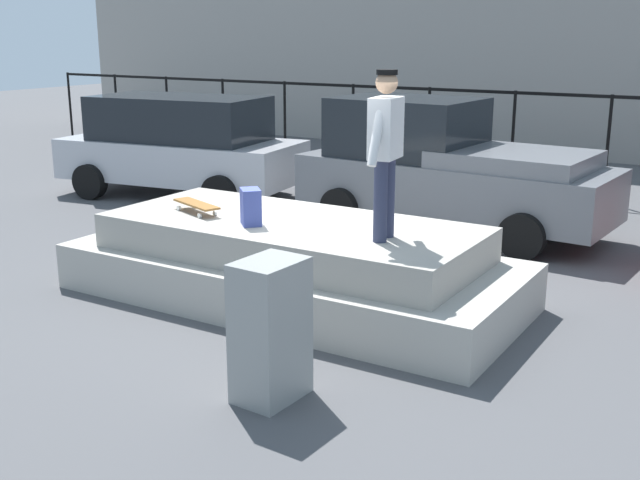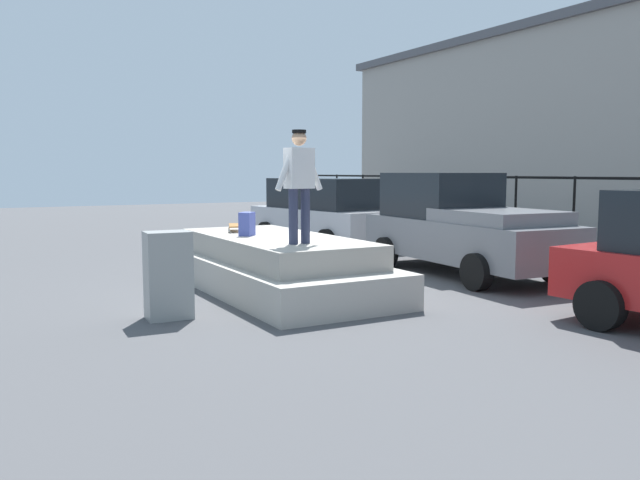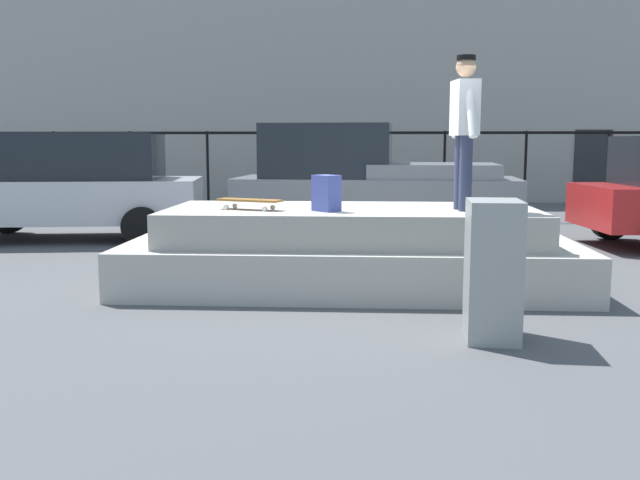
{
  "view_description": "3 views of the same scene",
  "coord_description": "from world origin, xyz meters",
  "views": [
    {
      "loc": [
        4.59,
        -7.46,
        2.99
      ],
      "look_at": [
        -0.45,
        0.73,
        0.4
      ],
      "focal_mm": 43.97,
      "sensor_mm": 36.0,
      "label": 1
    },
    {
      "loc": [
        9.58,
        -4.93,
        2.0
      ],
      "look_at": [
        -0.3,
        0.61,
        0.79
      ],
      "focal_mm": 35.83,
      "sensor_mm": 36.0,
      "label": 2
    },
    {
      "loc": [
        -0.03,
        -8.58,
        1.69
      ],
      "look_at": [
        -0.6,
        0.92,
        0.36
      ],
      "focal_mm": 39.97,
      "sensor_mm": 36.0,
      "label": 3
    }
  ],
  "objects": [
    {
      "name": "utility_box",
      "position": [
        1.09,
        -2.54,
        0.6
      ],
      "size": [
        0.47,
        0.62,
        1.2
      ],
      "primitive_type": "cube",
      "rotation": [
        0.0,
        0.0,
        -0.06
      ],
      "color": "gray",
      "rests_on": "ground_plane"
    },
    {
      "name": "ground_plane",
      "position": [
        0.0,
        0.0,
        0.0
      ],
      "size": [
        60.0,
        60.0,
        0.0
      ],
      "primitive_type": "plane",
      "color": "#4C4C4F"
    },
    {
      "name": "skateboard",
      "position": [
        -1.31,
        -0.62,
        1.02
      ],
      "size": [
        0.78,
        0.45,
        0.12
      ],
      "color": "brown",
      "rests_on": "concrete_ledge"
    },
    {
      "name": "car_grey_pickup_mid",
      "position": [
        0.03,
        3.56,
        0.97
      ],
      "size": [
        4.84,
        2.23,
        1.98
      ],
      "color": "slate",
      "rests_on": "ground_plane"
    },
    {
      "name": "concrete_ledge",
      "position": [
        -0.16,
        -0.36,
        0.42
      ],
      "size": [
        5.19,
        2.28,
        0.92
      ],
      "color": "#ADA89E",
      "rests_on": "ground_plane"
    },
    {
      "name": "skateboarder",
      "position": [
        1.09,
        -0.53,
        1.9
      ],
      "size": [
        0.29,
        0.84,
        1.7
      ],
      "color": "#2D334C",
      "rests_on": "concrete_ledge"
    },
    {
      "name": "car_silver_hatchback_near",
      "position": [
        -5.08,
        3.39,
        0.96
      ],
      "size": [
        4.62,
        2.52,
        1.83
      ],
      "color": "#B7B7BC",
      "rests_on": "ground_plane"
    },
    {
      "name": "fence_row",
      "position": [
        -0.0,
        6.89,
        1.28
      ],
      "size": [
        24.06,
        0.06,
        1.91
      ],
      "color": "black",
      "rests_on": "ground_plane"
    },
    {
      "name": "backpack",
      "position": [
        -0.43,
        -0.74,
        1.12
      ],
      "size": [
        0.34,
        0.34,
        0.4
      ],
      "primitive_type": "cube",
      "rotation": [
        0.0,
        0.0,
        5.5
      ],
      "color": "#3F4C99",
      "rests_on": "concrete_ledge"
    }
  ]
}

